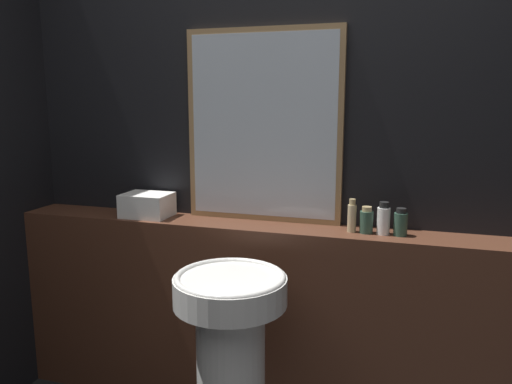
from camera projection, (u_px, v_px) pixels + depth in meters
wall_back at (275, 144)px, 2.29m from camera, size 8.00×0.06×2.50m
vanity_counter at (266, 320)px, 2.30m from camera, size 2.44×0.23×0.90m
pedestal_sink at (231, 358)px, 1.89m from camera, size 0.42×0.42×0.82m
mirror at (263, 127)px, 2.24m from camera, size 0.72×0.03×0.86m
towel_stack at (147, 205)px, 2.38m from camera, size 0.22×0.17×0.11m
shampoo_bottle at (352, 217)px, 2.10m from camera, size 0.04×0.04×0.14m
conditioner_bottle at (366, 221)px, 2.09m from camera, size 0.06×0.06×0.11m
lotion_bottle at (383, 219)px, 2.06m from camera, size 0.05×0.05×0.14m
body_wash_bottle at (401, 223)px, 2.05m from camera, size 0.06×0.06×0.12m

